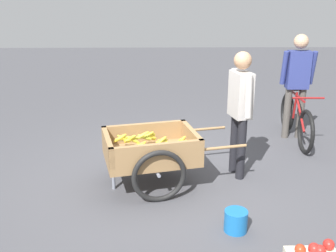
% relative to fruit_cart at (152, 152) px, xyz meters
% --- Properties ---
extents(ground_plane, '(24.00, 24.00, 0.00)m').
position_rel_fruit_cart_xyz_m(ground_plane, '(-0.34, -0.13, -0.44)').
color(ground_plane, '#47474C').
extents(fruit_cart, '(1.78, 1.14, 0.73)m').
position_rel_fruit_cart_xyz_m(fruit_cart, '(0.00, 0.00, 0.00)').
color(fruit_cart, '#937047').
rests_on(fruit_cart, ground).
extents(vendor_person, '(0.27, 0.55, 1.62)m').
position_rel_fruit_cart_xyz_m(vendor_person, '(-1.11, -0.27, 0.54)').
color(vendor_person, black).
rests_on(vendor_person, ground).
extents(bicycle, '(0.46, 1.66, 0.85)m').
position_rel_fruit_cart_xyz_m(bicycle, '(-2.26, -1.50, -0.09)').
color(bicycle, black).
rests_on(bicycle, ground).
extents(cyclist_person, '(0.52, 0.23, 1.68)m').
position_rel_fruit_cart_xyz_m(cyclist_person, '(-2.27, -1.65, 0.57)').
color(cyclist_person, '#4C4742').
rests_on(cyclist_person, ground).
extents(plastic_bucket, '(0.24, 0.24, 0.22)m').
position_rel_fruit_cart_xyz_m(plastic_bucket, '(-0.86, 1.03, -0.33)').
color(plastic_bucket, '#1966B2').
rests_on(plastic_bucket, ground).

